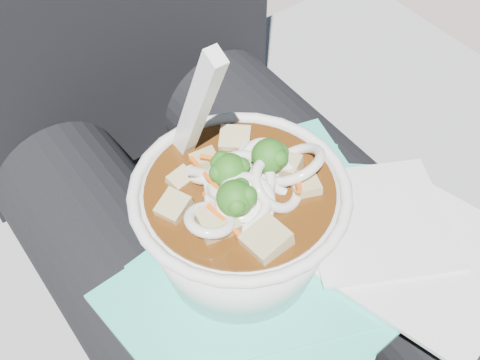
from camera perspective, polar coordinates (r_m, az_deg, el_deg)
stone_ledge at (r=0.95m, az=-3.91°, el=-12.19°), size 1.01×0.52×0.47m
lap at (r=0.62m, az=2.18°, el=-8.58°), size 0.34×0.48×0.14m
person_body at (r=0.65m, az=-2.63°, el=-1.86°), size 0.34×0.94×1.01m
plastic_bag at (r=0.54m, az=2.28°, el=-6.83°), size 0.30×0.27×0.02m
napkins at (r=0.55m, az=14.25°, el=-5.34°), size 0.17×0.21×0.01m
udon_bowl at (r=0.49m, az=0.03°, el=-3.21°), size 0.17×0.17×0.20m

